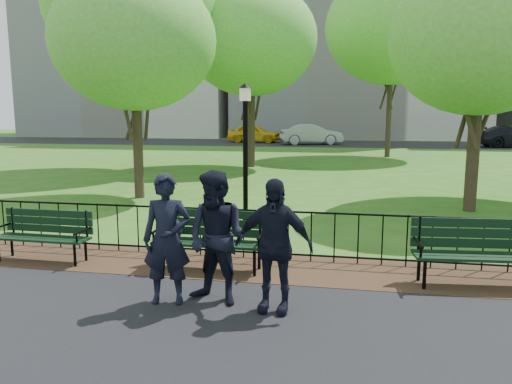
% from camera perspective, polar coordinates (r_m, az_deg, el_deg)
% --- Properties ---
extents(ground, '(120.00, 120.00, 0.00)m').
position_cam_1_polar(ground, '(7.12, -3.30, -12.21)').
color(ground, '#305817').
extents(dirt_strip, '(60.00, 1.60, 0.01)m').
position_cam_1_polar(dirt_strip, '(8.50, -0.82, -8.51)').
color(dirt_strip, '#352615').
rests_on(dirt_strip, ground).
extents(far_street, '(70.00, 9.00, 0.01)m').
position_cam_1_polar(far_street, '(41.54, 8.55, 5.50)').
color(far_street, black).
rests_on(far_street, ground).
extents(iron_fence, '(24.06, 0.06, 1.00)m').
position_cam_1_polar(iron_fence, '(8.84, -0.17, -4.54)').
color(iron_fence, black).
rests_on(iron_fence, ground).
extents(apartment_west, '(22.00, 15.00, 26.00)m').
position_cam_1_polar(apartment_west, '(60.25, -13.22, 18.88)').
color(apartment_west, beige).
rests_on(apartment_west, ground).
extents(park_bench_main, '(1.87, 0.62, 1.06)m').
position_cam_1_polar(park_bench_main, '(8.31, -6.73, -4.55)').
color(park_bench_main, black).
rests_on(park_bench_main, ground).
extents(park_bench_left_a, '(1.71, 0.56, 0.96)m').
position_cam_1_polar(park_bench_left_a, '(9.50, -23.02, -4.00)').
color(park_bench_left_a, black).
rests_on(park_bench_left_a, ground).
extents(park_bench_right_a, '(1.95, 0.76, 1.08)m').
position_cam_1_polar(park_bench_right_a, '(8.20, 24.05, -5.57)').
color(park_bench_right_a, black).
rests_on(park_bench_right_a, ground).
extents(lamppost, '(0.29, 0.29, 3.18)m').
position_cam_1_polar(lamppost, '(10.60, -1.23, 4.51)').
color(lamppost, black).
rests_on(lamppost, ground).
extents(tree_near_w, '(4.79, 4.79, 6.68)m').
position_cam_1_polar(tree_near_w, '(15.56, -13.79, 16.45)').
color(tree_near_w, '#2D2116').
rests_on(tree_near_w, ground).
extents(tree_near_e, '(4.57, 4.57, 6.37)m').
position_cam_1_polar(tree_near_e, '(14.23, 24.32, 15.74)').
color(tree_near_e, '#2D2116').
rests_on(tree_near_e, ground).
extents(tree_mid_w, '(7.32, 7.32, 10.20)m').
position_cam_1_polar(tree_mid_w, '(23.20, -14.02, 20.06)').
color(tree_mid_w, '#2D2116').
rests_on(tree_mid_w, ground).
extents(tree_far_c, '(6.06, 6.06, 8.45)m').
position_cam_1_polar(tree_far_c, '(23.91, -0.56, 17.02)').
color(tree_far_c, '#2D2116').
rests_on(tree_far_c, ground).
extents(tree_far_e, '(7.50, 7.50, 10.45)m').
position_cam_1_polar(tree_far_e, '(30.24, 15.33, 17.73)').
color(tree_far_e, '#2D2116').
rests_on(tree_far_e, ground).
extents(person_left, '(0.71, 0.53, 1.78)m').
position_cam_1_polar(person_left, '(6.84, -10.14, -5.33)').
color(person_left, black).
rests_on(person_left, asphalt_path).
extents(person_mid, '(0.98, 0.71, 1.82)m').
position_cam_1_polar(person_mid, '(6.74, -4.48, -5.25)').
color(person_mid, black).
rests_on(person_mid, asphalt_path).
extents(person_right, '(1.06, 0.50, 1.76)m').
position_cam_1_polar(person_right, '(6.47, 2.01, -6.12)').
color(person_right, black).
rests_on(person_right, asphalt_path).
extents(taxi, '(4.65, 2.21, 1.53)m').
position_cam_1_polar(taxi, '(42.49, -0.19, 6.72)').
color(taxi, gold).
rests_on(taxi, far_street).
extents(sedan_silver, '(5.18, 3.09, 1.61)m').
position_cam_1_polar(sedan_silver, '(40.02, 6.30, 6.57)').
color(sedan_silver, '#989A9F').
rests_on(sedan_silver, far_street).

